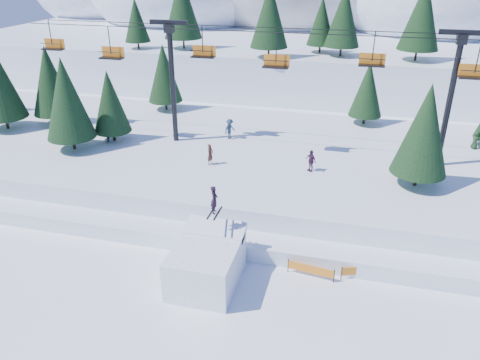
% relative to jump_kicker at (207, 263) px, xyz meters
% --- Properties ---
extents(ground, '(160.00, 160.00, 0.00)m').
position_rel_jump_kicker_xyz_m(ground, '(1.09, -2.49, -1.35)').
color(ground, white).
rests_on(ground, ground).
extents(mid_shelf, '(70.00, 22.00, 2.50)m').
position_rel_jump_kicker_xyz_m(mid_shelf, '(1.09, 15.51, -0.10)').
color(mid_shelf, white).
rests_on(mid_shelf, ground).
extents(berm, '(70.00, 6.00, 1.10)m').
position_rel_jump_kicker_xyz_m(berm, '(1.09, 5.51, -0.80)').
color(berm, white).
rests_on(berm, ground).
extents(mountain_ridge, '(119.00, 60.95, 26.46)m').
position_rel_jump_kicker_xyz_m(mountain_ridge, '(-4.00, 70.87, 8.29)').
color(mountain_ridge, white).
rests_on(mountain_ridge, ground).
extents(jump_kicker, '(3.66, 4.99, 5.63)m').
position_rel_jump_kicker_xyz_m(jump_kicker, '(0.00, 0.00, 0.00)').
color(jump_kicker, white).
rests_on(jump_kicker, ground).
extents(chairlift, '(46.98, 3.21, 10.28)m').
position_rel_jump_kicker_xyz_m(chairlift, '(1.58, 15.55, 7.97)').
color(chairlift, black).
rests_on(chairlift, mid_shelf).
extents(conifer_stand, '(64.44, 16.65, 9.37)m').
position_rel_jump_kicker_xyz_m(conifer_stand, '(4.26, 16.10, 5.52)').
color(conifer_stand, black).
rests_on(conifer_stand, mid_shelf).
extents(distant_skiers, '(32.09, 9.62, 1.83)m').
position_rel_jump_kicker_xyz_m(distant_skiers, '(-0.45, 15.34, 2.00)').
color(distant_skiers, '#411D3B').
rests_on(distant_skiers, mid_shelf).
extents(banner_near, '(2.84, 0.43, 0.90)m').
position_rel_jump_kicker_xyz_m(banner_near, '(5.86, 2.00, -0.81)').
color(banner_near, black).
rests_on(banner_near, ground).
extents(banner_far, '(2.70, 1.00, 0.90)m').
position_rel_jump_kicker_xyz_m(banner_far, '(8.97, 2.69, -0.81)').
color(banner_far, black).
rests_on(banner_far, ground).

